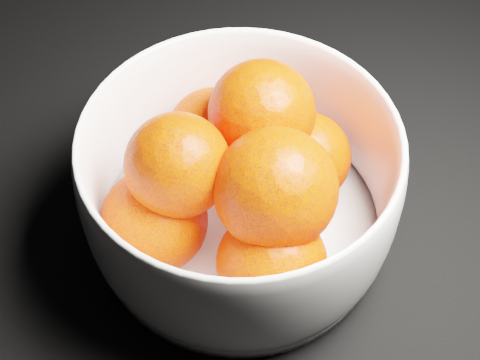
{
  "coord_description": "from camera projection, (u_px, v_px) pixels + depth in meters",
  "views": [
    {
      "loc": [
        0.03,
        -0.55,
        0.44
      ],
      "look_at": [
        0.01,
        -0.25,
        0.06
      ],
      "focal_mm": 50.0,
      "sensor_mm": 36.0,
      "label": 1
    }
  ],
  "objects": [
    {
      "name": "ground",
      "position": [
        238.0,
        25.0,
        0.68
      ],
      "size": [
        3.0,
        3.0,
        0.0
      ],
      "primitive_type": "cube",
      "color": "black",
      "rests_on": "ground"
    },
    {
      "name": "bowl",
      "position": [
        240.0,
        185.0,
        0.49
      ],
      "size": [
        0.23,
        0.23,
        0.11
      ],
      "rotation": [
        0.0,
        0.0,
        -0.23
      ],
      "color": "white",
      "rests_on": "ground"
    },
    {
      "name": "orange_pile",
      "position": [
        238.0,
        177.0,
        0.47
      ],
      "size": [
        0.18,
        0.19,
        0.12
      ],
      "color": "#FF2D02",
      "rests_on": "bowl"
    }
  ]
}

